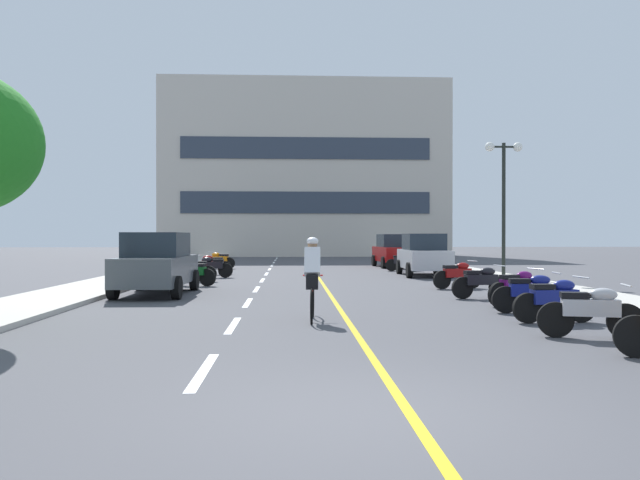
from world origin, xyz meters
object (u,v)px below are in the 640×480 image
Objects in this scene: parked_car_near at (157,263)px; motorcycle_6 at (458,274)px; motorcycle_4 at (518,287)px; motorcycle_11 at (403,262)px; motorcycle_7 at (192,272)px; motorcycle_8 at (194,269)px; motorcycle_12 at (219,260)px; parked_car_far at (394,251)px; motorcycle_1 at (591,310)px; motorcycle_3 at (532,292)px; motorcycle_5 at (481,281)px; motorcycle_2 at (555,299)px; street_lamp_mid at (504,179)px; cyclist_rider at (312,277)px; parked_car_mid at (424,255)px; motorcycle_10 at (212,264)px; motorcycle_9 at (212,266)px.

motorcycle_6 is (9.34, 1.57, -0.44)m from parked_car_near.
motorcycle_4 and motorcycle_11 have the same top height.
motorcycle_8 is at bearing 97.45° from motorcycle_7.
parked_car_far is at bearing 7.34° from motorcycle_12.
motorcycle_1 is 0.98× the size of motorcycle_8.
motorcycle_5 is (-0.10, 3.26, 0.00)m from motorcycle_3.
motorcycle_2 is 1.04× the size of motorcycle_7.
motorcycle_7 and motorcycle_8 have the same top height.
street_lamp_mid is 3.14× the size of motorcycle_1.
motorcycle_7 is 9.63m from cyclist_rider.
parked_car_mid reaches higher than motorcycle_8.
parked_car_mid is 2.50× the size of motorcycle_11.
parked_car_far is (9.61, 15.53, 0.00)m from parked_car_near.
motorcycle_10 is (-8.94, 7.84, 0.00)m from motorcycle_6.
motorcycle_12 is at bearing 113.52° from motorcycle_2.
motorcycle_7 and motorcycle_10 have the same top height.
parked_car_near reaches higher than motorcycle_6.
motorcycle_6 is at bearing -91.12° from parked_car_far.
parked_car_near is 7.16m from cyclist_rider.
motorcycle_3 is 4.98m from cyclist_rider.
motorcycle_5 is 12.24m from motorcycle_9.
motorcycle_2 is 17.96m from motorcycle_10.
motorcycle_2 is 1.00× the size of motorcycle_8.
motorcycle_7 is 6.27m from motorcycle_10.
parked_car_near is 2.39× the size of cyclist_rider.
parked_car_far is at bearing 88.95° from motorcycle_3.
motorcycle_1 is 9.70m from motorcycle_6.
street_lamp_mid reaches higher than motorcycle_2.
parked_car_mid is 2.53× the size of motorcycle_6.
motorcycle_1 is 1.01× the size of motorcycle_4.
motorcycle_3 is 1.00× the size of motorcycle_9.
parked_car_mid is 2.54× the size of motorcycle_12.
motorcycle_2 and motorcycle_3 have the same top height.
motorcycle_10 is at bearing 160.40° from street_lamp_mid.
street_lamp_mid reaches higher than cyclist_rider.
motorcycle_2 is at bearing -90.88° from motorcycle_11.
parked_car_far is 2.51× the size of motorcycle_10.
cyclist_rider is (4.21, -20.00, 0.41)m from motorcycle_12.
motorcycle_9 is (-8.99, -0.85, -0.44)m from parked_car_mid.
motorcycle_10 is 4.91m from motorcycle_12.
motorcycle_6 and motorcycle_11 have the same top height.
motorcycle_5 is (0.22, 6.58, 0.00)m from motorcycle_1.
motorcycle_10 is at bearing 91.26° from motorcycle_7.
motorcycle_2 is at bearing -66.48° from motorcycle_12.
motorcycle_4 and motorcycle_5 have the same top height.
motorcycle_9 is 2.14m from motorcycle_10.
parked_car_mid is at bearing -89.67° from parked_car_far.
cyclist_rider reaches higher than motorcycle_3.
motorcycle_9 is at bearing 125.36° from motorcycle_3.
motorcycle_6 and motorcycle_8 have the same top height.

